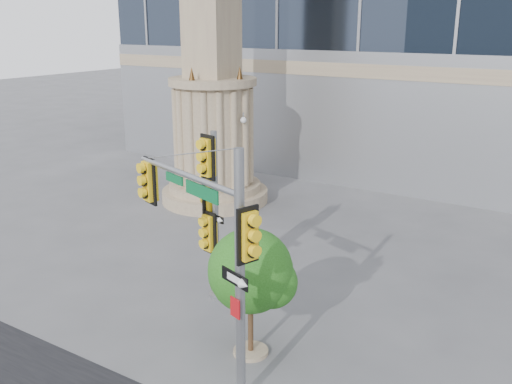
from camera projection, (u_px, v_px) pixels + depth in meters
The scene contains 5 objects.
ground at pixel (194, 338), 13.60m from camera, with size 120.00×120.00×0.00m, color #545456.
monument at pixel (212, 67), 22.36m from camera, with size 4.40×4.40×16.60m.
main_signal_pole at pixel (211, 238), 11.12m from camera, with size 3.84×1.63×5.14m.
secondary_signal_pole at pixel (211, 203), 14.80m from camera, with size 0.80×0.71×4.61m.
street_tree at pixel (252, 274), 12.40m from camera, with size 1.92×1.87×2.99m.
Camera 1 is at (7.70, -9.34, 7.26)m, focal length 40.00 mm.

